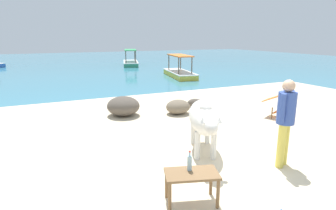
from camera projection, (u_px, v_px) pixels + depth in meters
The scene contains 12 objects.
sand_beach at pixel (238, 167), 5.30m from camera, with size 18.00×14.00×0.04m, color beige.
water_surface at pixel (78, 64), 24.71m from camera, with size 60.00×36.00×0.03m, color teal.
cow at pixel (204, 118), 5.78m from camera, with size 1.18×1.94×1.11m.
low_bench_table at pixel (192, 178), 4.04m from camera, with size 0.86×0.65×0.47m.
bottle at pixel (190, 162), 4.07m from camera, with size 0.07×0.07×0.30m.
deck_chair_near at pixel (277, 105), 8.38m from camera, with size 0.82×0.92×0.68m.
person_standing at pixel (286, 117), 5.09m from camera, with size 0.47×0.32×1.62m.
shore_rock_large at pixel (195, 103), 9.65m from camera, with size 0.52×0.36×0.28m, color brown.
shore_rock_medium at pixel (123, 106), 8.59m from camera, with size 1.02×0.97×0.58m, color brown.
shore_rock_small at pixel (178, 107), 8.79m from camera, with size 0.78×0.71×0.44m, color #756651.
boat_yellow at pixel (180, 72), 16.93m from camera, with size 1.79×3.82×1.29m.
boat_green at pixel (131, 62), 23.49m from camera, with size 2.12×3.85×1.29m.
Camera 1 is at (-3.24, -3.88, 2.40)m, focal length 30.31 mm.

